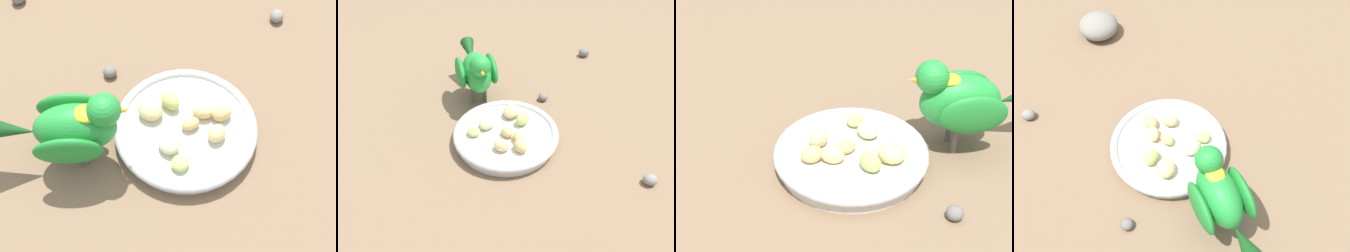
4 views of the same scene
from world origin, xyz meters
TOP-DOWN VIEW (x-y plane):
  - ground_plane at (0.00, 0.00)m, footprint 4.00×4.00m
  - feeding_bowl at (-0.01, -0.00)m, footprint 0.22×0.22m
  - apple_piece_0 at (-0.03, 0.04)m, footprint 0.04×0.04m
  - apple_piece_1 at (0.04, -0.02)m, footprint 0.04×0.04m
  - apple_piece_2 at (-0.02, -0.06)m, footprint 0.04×0.04m
  - apple_piece_3 at (0.02, 0.02)m, footprint 0.04×0.03m
  - apple_piece_4 at (-0.00, 0.00)m, footprint 0.03×0.03m
  - apple_piece_5 at (-0.04, -0.03)m, footprint 0.04×0.04m
  - apple_piece_6 at (0.05, 0.01)m, footprint 0.04×0.03m
  - apple_piece_7 at (-0.06, 0.03)m, footprint 0.05×0.05m
  - parrot at (-0.17, -0.02)m, footprint 0.20×0.10m
  - pebble_1 at (-0.12, 0.12)m, footprint 0.03×0.03m

SIDE VIEW (x-z plane):
  - ground_plane at x=0.00m, z-range 0.00..0.00m
  - pebble_1 at x=-0.12m, z-range 0.00..0.02m
  - feeding_bowl at x=-0.01m, z-range 0.00..0.03m
  - apple_piece_2 at x=-0.02m, z-range 0.02..0.04m
  - apple_piece_4 at x=0.00m, z-range 0.02..0.04m
  - apple_piece_5 at x=-0.04m, z-range 0.02..0.04m
  - apple_piece_3 at x=0.02m, z-range 0.02..0.04m
  - apple_piece_6 at x=0.05m, z-range 0.02..0.04m
  - apple_piece_1 at x=0.04m, z-range 0.02..0.04m
  - apple_piece_7 at x=-0.06m, z-range 0.02..0.05m
  - apple_piece_0 at x=-0.03m, z-range 0.02..0.05m
  - parrot at x=-0.17m, z-range 0.01..0.15m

